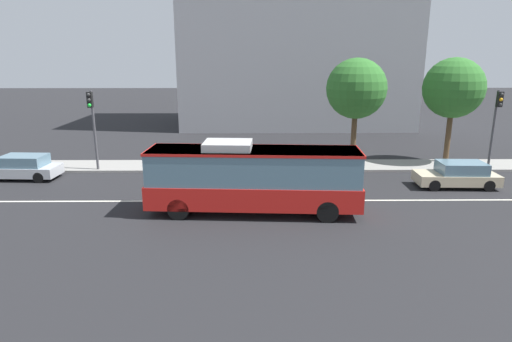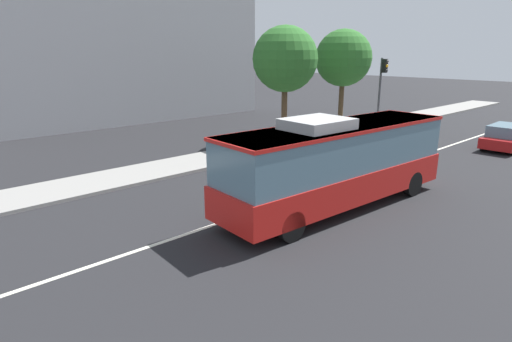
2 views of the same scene
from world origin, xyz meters
The scene contains 11 objects.
ground_plane centered at (0.00, 0.00, 0.00)m, with size 160.00×160.00×0.00m, color black.
sidewalk_kerb centered at (0.00, 7.18, 0.07)m, with size 80.00×2.93×0.14m, color gray.
lane_centre_line centered at (0.00, 0.00, 0.01)m, with size 76.00×0.16×0.01m, color silver.
transit_bus centered at (0.10, -1.70, 1.81)m, with size 10.13×3.09×3.46m.
sedan_silver centered at (-13.94, 4.34, 0.72)m, with size 4.58×2.02×1.46m.
sedan_beige centered at (11.80, 2.36, 0.72)m, with size 4.56×1.95×1.46m.
traffic_light_near_corner centered at (-9.97, 5.96, 3.56)m, with size 0.32×0.62×5.20m.
traffic_light_mid_block centered at (15.59, 6.01, 3.56)m, with size 0.33×0.62×5.20m.
street_tree_kerbside_left centered at (13.60, 8.08, 5.17)m, with size 4.03×4.03×7.21m.
street_tree_kerbside_centre centered at (6.92, 7.49, 5.18)m, with size 3.96×3.96×7.19m.
office_block_background centered at (4.66, 26.75, 10.20)m, with size 23.35×12.82×20.40m.
Camera 1 is at (0.04, -21.63, 7.35)m, focal length 30.79 mm.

